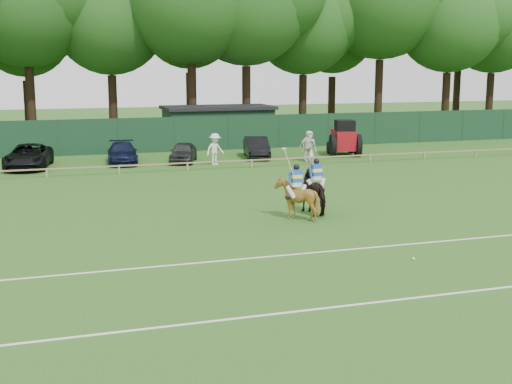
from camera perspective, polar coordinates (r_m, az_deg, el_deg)
name	(u,v)px	position (r m, az deg, el deg)	size (l,w,h in m)	color
ground	(269,248)	(23.50, 1.06, -4.71)	(160.00, 160.00, 0.00)	#1E4C14
horse_dark	(316,192)	(28.81, 5.02, -0.03)	(0.98, 2.16, 1.82)	black
horse_chestnut	(296,199)	(27.68, 3.36, -0.55)	(1.39, 1.56, 1.72)	brown
suv_black	(28,156)	(43.61, -18.44, 2.84)	(2.41, 5.22, 1.45)	black
sedan_navy	(122,153)	(44.32, -11.08, 3.21)	(1.84, 4.51, 1.31)	#101533
hatch_grey	(183,152)	(44.22, -6.08, 3.31)	(1.52, 3.77, 1.28)	#2F2F32
estate_black	(257,147)	(46.09, 0.05, 3.73)	(1.47, 4.23, 1.39)	black
spectator_left	(215,149)	(42.80, -3.44, 3.58)	(1.28, 0.73, 1.98)	silver
spectator_mid	(307,147)	(44.26, 4.31, 3.79)	(1.14, 0.48, 1.95)	silver
spectator_right	(309,146)	(44.71, 4.44, 3.86)	(0.96, 0.62, 1.96)	silver
rider_dark	(316,174)	(28.66, 5.05, 1.52)	(0.93, 0.42, 1.41)	silver
rider_chestnut	(296,180)	(27.53, 3.39, 1.01)	(0.94, 0.57, 2.05)	silver
polo_ball	(414,259)	(22.68, 13.00, -5.44)	(0.09, 0.09, 0.09)	silver
pitch_lines	(307,278)	(20.35, 4.25, -7.16)	(60.00, 5.10, 0.01)	silver
pitch_rail	(171,164)	(40.54, -7.13, 2.35)	(62.10, 0.10, 0.50)	#997F5B
perimeter_fence	(147,135)	(49.25, -9.10, 4.69)	(92.08, 0.08, 2.50)	#14351E
utility_shed	(218,125)	(53.35, -3.19, 5.56)	(8.40, 4.40, 3.04)	#14331E
tree_row	(156,140)	(57.55, -8.30, 4.30)	(96.00, 12.00, 21.00)	#26561C
tractor	(344,139)	(47.50, 7.33, 4.42)	(2.58, 3.30, 2.46)	maroon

